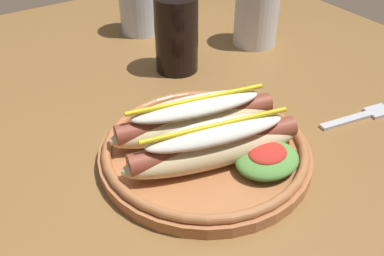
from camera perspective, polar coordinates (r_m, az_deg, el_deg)
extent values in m
cube|color=olive|center=(0.67, -10.19, 0.13)|extent=(1.24, 0.99, 0.04)
cylinder|color=olive|center=(1.39, 4.13, 2.85)|extent=(0.06, 0.06, 0.70)
cylinder|color=#B77042|center=(0.57, 1.66, -3.26)|extent=(0.27, 0.27, 0.02)
torus|color=#B77042|center=(0.56, 1.68, -2.31)|extent=(0.26, 0.26, 0.01)
ellipsoid|color=beige|center=(0.53, 2.97, -2.81)|extent=(0.23, 0.09, 0.04)
cylinder|color=brown|center=(0.53, 2.99, -2.14)|extent=(0.21, 0.07, 0.03)
ellipsoid|color=silver|center=(0.52, 3.05, -0.55)|extent=(0.18, 0.08, 0.02)
cylinder|color=yellow|center=(0.51, 3.09, 0.36)|extent=(0.18, 0.04, 0.01)
ellipsoid|color=beige|center=(0.58, 0.55, 0.65)|extent=(0.23, 0.09, 0.04)
cylinder|color=brown|center=(0.57, 0.56, 1.29)|extent=(0.21, 0.07, 0.03)
ellipsoid|color=silver|center=(0.56, 0.57, 2.82)|extent=(0.18, 0.08, 0.02)
cylinder|color=yellow|center=(0.56, 0.57, 3.69)|extent=(0.18, 0.04, 0.01)
ellipsoid|color=#5B9942|center=(0.54, 9.57, -4.03)|extent=(0.08, 0.07, 0.02)
ellipsoid|color=red|center=(0.53, 9.67, -3.20)|extent=(0.05, 0.04, 0.01)
cube|color=silver|center=(0.68, 19.10, 0.89)|extent=(0.09, 0.03, 0.00)
cube|color=silver|center=(0.72, 22.73, 1.99)|extent=(0.04, 0.03, 0.00)
cylinder|color=black|center=(0.75, -2.00, 11.91)|extent=(0.07, 0.07, 0.13)
cylinder|color=silver|center=(0.91, -6.84, 15.72)|extent=(0.08, 0.08, 0.12)
cylinder|color=white|center=(0.86, 8.26, 14.45)|extent=(0.08, 0.08, 0.12)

